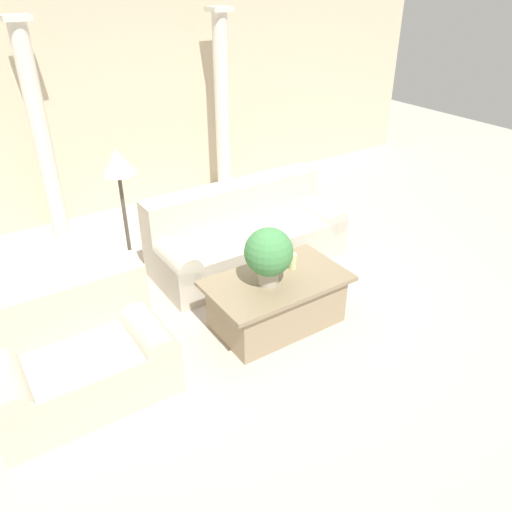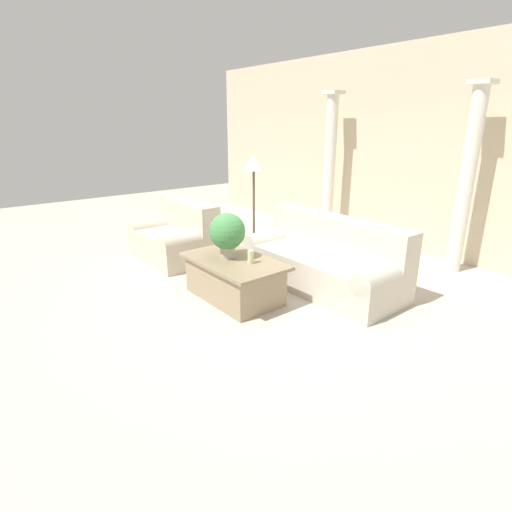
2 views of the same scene
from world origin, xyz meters
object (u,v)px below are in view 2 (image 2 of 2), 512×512
sofa_long (324,260)px  coffee_table (234,278)px  potted_plant (227,232)px  floor_lamp (254,172)px  loveseat (177,237)px

sofa_long → coffee_table: size_ratio=1.68×
potted_plant → floor_lamp: (-0.87, 1.09, 0.54)m
coffee_table → floor_lamp: floor_lamp is taller
loveseat → potted_plant: 1.75m
loveseat → potted_plant: bearing=-7.0°
sofa_long → coffee_table: (-0.39, -1.15, -0.09)m
potted_plant → floor_lamp: 1.50m
sofa_long → loveseat: 2.38m
sofa_long → loveseat: size_ratio=1.62×
loveseat → sofa_long: bearing=23.7°
sofa_long → loveseat: same height
coffee_table → potted_plant: (-0.11, -0.01, 0.55)m
sofa_long → floor_lamp: bearing=-177.1°
coffee_table → floor_lamp: (-0.97, 1.08, 1.10)m
sofa_long → floor_lamp: (-1.37, -0.07, 1.01)m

